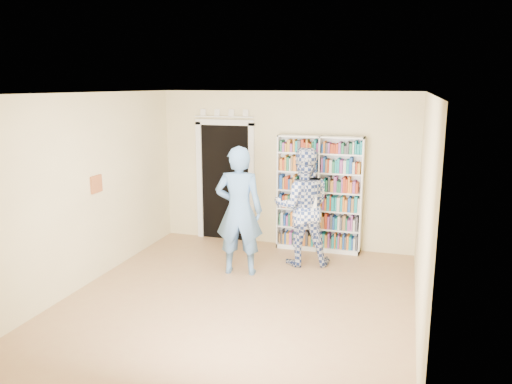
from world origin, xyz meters
TOP-DOWN VIEW (x-y plane):
  - floor at (0.00, 0.00)m, footprint 5.00×5.00m
  - ceiling at (0.00, 0.00)m, footprint 5.00×5.00m
  - wall_back at (0.00, 2.50)m, footprint 4.50×0.00m
  - wall_left at (-2.25, 0.00)m, footprint 0.00×5.00m
  - wall_right at (2.25, 0.00)m, footprint 0.00×5.00m
  - bookshelf at (0.65, 2.34)m, footprint 1.43×0.27m
  - doorway at (-1.10, 2.48)m, footprint 1.10×0.08m
  - wall_art at (-2.23, 0.20)m, footprint 0.03×0.25m
  - man_blue at (-0.31, 0.92)m, footprint 0.78×0.58m
  - man_plaid at (0.52, 1.59)m, footprint 1.07×0.93m
  - paper_sheet at (0.67, 1.39)m, footprint 0.18×0.11m

SIDE VIEW (x-z plane):
  - floor at x=0.00m, z-range 0.00..0.00m
  - man_plaid at x=0.52m, z-range 0.00..1.86m
  - man_blue at x=-0.31m, z-range 0.00..1.94m
  - paper_sheet at x=0.67m, z-range 0.84..1.13m
  - bookshelf at x=0.65m, z-range 0.01..1.98m
  - doorway at x=-1.10m, z-range -0.04..2.39m
  - wall_back at x=0.00m, z-range -0.90..3.60m
  - wall_left at x=-2.25m, z-range -1.15..3.85m
  - wall_right at x=2.25m, z-range -1.15..3.85m
  - wall_art at x=-2.23m, z-range 1.27..1.52m
  - ceiling at x=0.00m, z-range 2.70..2.70m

